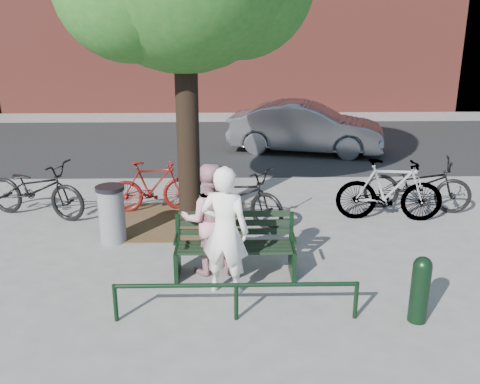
{
  "coord_description": "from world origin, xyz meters",
  "views": [
    {
      "loc": [
        -0.08,
        -7.09,
        3.63
      ],
      "look_at": [
        0.1,
        1.0,
        0.96
      ],
      "focal_mm": 40.0,
      "sensor_mm": 36.0,
      "label": 1
    }
  ],
  "objects_px": {
    "litter_bin": "(112,214)",
    "bicycle_c": "(237,194)",
    "bollard": "(420,287)",
    "person_left": "(225,231)",
    "parked_car": "(306,128)",
    "park_bench": "(235,243)",
    "person_right": "(209,219)"
  },
  "relations": [
    {
      "from": "person_left",
      "to": "person_right",
      "type": "distance_m",
      "value": 0.66
    },
    {
      "from": "park_bench",
      "to": "bicycle_c",
      "type": "relative_size",
      "value": 0.85
    },
    {
      "from": "bollard",
      "to": "parked_car",
      "type": "distance_m",
      "value": 8.76
    },
    {
      "from": "park_bench",
      "to": "person_left",
      "type": "relative_size",
      "value": 0.97
    },
    {
      "from": "bollard",
      "to": "bicycle_c",
      "type": "xyz_separation_m",
      "value": [
        -2.2,
        3.48,
        0.07
      ]
    },
    {
      "from": "bollard",
      "to": "litter_bin",
      "type": "xyz_separation_m",
      "value": [
        -4.31,
        2.59,
        0.03
      ]
    },
    {
      "from": "park_bench",
      "to": "litter_bin",
      "type": "bearing_deg",
      "value": 148.84
    },
    {
      "from": "person_left",
      "to": "parked_car",
      "type": "height_order",
      "value": "person_left"
    },
    {
      "from": "park_bench",
      "to": "person_left",
      "type": "bearing_deg",
      "value": -104.52
    },
    {
      "from": "litter_bin",
      "to": "person_left",
      "type": "bearing_deg",
      "value": -42.98
    },
    {
      "from": "park_bench",
      "to": "person_left",
      "type": "distance_m",
      "value": 0.7
    },
    {
      "from": "litter_bin",
      "to": "parked_car",
      "type": "relative_size",
      "value": 0.23
    },
    {
      "from": "person_right",
      "to": "bollard",
      "type": "distance_m",
      "value": 3.03
    },
    {
      "from": "bollard",
      "to": "parked_car",
      "type": "height_order",
      "value": "parked_car"
    },
    {
      "from": "parked_car",
      "to": "bicycle_c",
      "type": "bearing_deg",
      "value": 173.59
    },
    {
      "from": "bollard",
      "to": "litter_bin",
      "type": "height_order",
      "value": "litter_bin"
    },
    {
      "from": "bicycle_c",
      "to": "person_right",
      "type": "bearing_deg",
      "value": -154.41
    },
    {
      "from": "park_bench",
      "to": "bollard",
      "type": "bearing_deg",
      "value": -30.96
    },
    {
      "from": "bollard",
      "to": "bicycle_c",
      "type": "bearing_deg",
      "value": 122.3
    },
    {
      "from": "person_right",
      "to": "parked_car",
      "type": "relative_size",
      "value": 0.39
    },
    {
      "from": "bicycle_c",
      "to": "parked_car",
      "type": "distance_m",
      "value": 5.64
    },
    {
      "from": "person_left",
      "to": "litter_bin",
      "type": "relative_size",
      "value": 1.84
    },
    {
      "from": "person_left",
      "to": "bollard",
      "type": "xyz_separation_m",
      "value": [
        2.4,
        -0.82,
        -0.43
      ]
    },
    {
      "from": "park_bench",
      "to": "litter_bin",
      "type": "height_order",
      "value": "litter_bin"
    },
    {
      "from": "person_left",
      "to": "bicycle_c",
      "type": "distance_m",
      "value": 2.69
    },
    {
      "from": "bicycle_c",
      "to": "parked_car",
      "type": "relative_size",
      "value": 0.48
    },
    {
      "from": "person_left",
      "to": "parked_car",
      "type": "relative_size",
      "value": 0.42
    },
    {
      "from": "person_right",
      "to": "bicycle_c",
      "type": "xyz_separation_m",
      "value": [
        0.44,
        2.05,
        -0.29
      ]
    },
    {
      "from": "person_left",
      "to": "bollard",
      "type": "height_order",
      "value": "person_left"
    },
    {
      "from": "person_right",
      "to": "litter_bin",
      "type": "height_order",
      "value": "person_right"
    },
    {
      "from": "litter_bin",
      "to": "bicycle_c",
      "type": "distance_m",
      "value": 2.29
    },
    {
      "from": "park_bench",
      "to": "person_right",
      "type": "relative_size",
      "value": 1.04
    }
  ]
}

